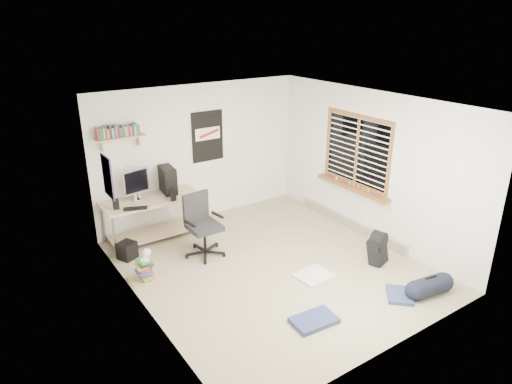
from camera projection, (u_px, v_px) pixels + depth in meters
floor at (272, 267)px, 6.99m from camera, size 4.00×4.50×0.01m
ceiling at (275, 103)px, 6.08m from camera, size 4.00×4.50×0.01m
back_wall at (200, 153)px, 8.28m from camera, size 4.00×0.01×2.50m
left_wall at (139, 224)px, 5.49m from camera, size 0.01×4.50×2.50m
right_wall at (371, 166)px, 7.58m from camera, size 0.01×4.50×2.50m
desk at (153, 219)px, 7.75m from camera, size 1.67×0.82×0.74m
monitor_left at (139, 187)px, 7.52m from camera, size 0.39×0.16×0.41m
monitor_right at (135, 188)px, 7.47m from camera, size 0.38×0.17×0.41m
pc_tower at (168, 180)px, 7.78m from camera, size 0.26×0.46×0.46m
keyboard at (136, 208)px, 7.19m from camera, size 0.39×0.26×0.02m
speaker_left at (116, 204)px, 7.17m from camera, size 0.08×0.08×0.16m
speaker_right at (173, 195)px, 7.50m from camera, size 0.11×0.11×0.18m
office_chair at (204, 227)px, 7.16m from camera, size 0.74×0.74×1.01m
wall_shelf at (121, 137)px, 7.24m from camera, size 0.80×0.22×0.24m
poster_back_wall at (208, 136)px, 8.23m from camera, size 0.62×0.03×0.92m
poster_left_wall at (108, 177)px, 6.34m from camera, size 0.02×0.42×0.60m
window at (356, 151)px, 7.71m from camera, size 0.10×1.50×1.26m
baseboard_heater at (350, 224)px, 8.21m from camera, size 0.08×2.50×0.18m
backpack at (377, 251)px, 7.03m from camera, size 0.37×0.33×0.42m
duffel_bag at (430, 286)px, 6.23m from camera, size 0.31×0.31×0.53m
tshirt at (314, 276)px, 6.70m from camera, size 0.53×0.46×0.04m
jeans_a at (314, 320)px, 5.71m from camera, size 0.59×0.40×0.06m
jeans_b at (399, 295)px, 6.23m from camera, size 0.53×0.53×0.05m
book_stack at (144, 270)px, 6.60m from camera, size 0.50×0.45×0.29m
desk_lamp at (145, 256)px, 6.51m from camera, size 0.15×0.23×0.22m
subwoofer at (127, 250)px, 7.17m from camera, size 0.33×0.33×0.27m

